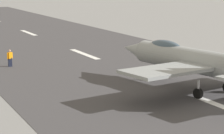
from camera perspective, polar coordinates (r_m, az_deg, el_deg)
The scene contains 3 objects.
fighter_jet at distance 36.94m, azimuth 10.13°, elevation 0.81°, with size 17.46×14.66×5.62m.
crew_person at distance 47.76m, azimuth -12.20°, elevation 1.05°, with size 0.45×0.63×1.71m.
marker_cone_far at distance 63.61m, azimuth 6.62°, elevation 3.04°, with size 0.44×0.44×0.55m, color orange.
Camera 1 is at (-24.31, 20.12, 8.64)m, focal length 75.92 mm.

